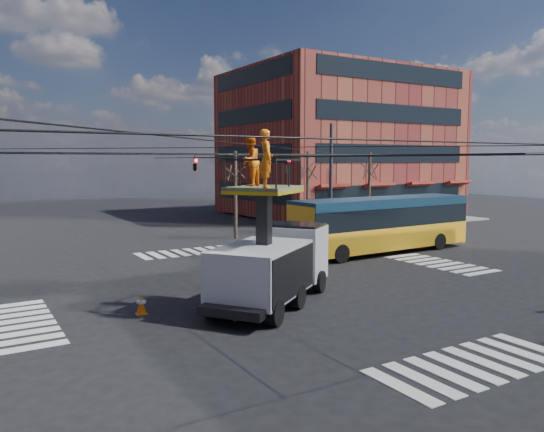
{
  "coord_description": "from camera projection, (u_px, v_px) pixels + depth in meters",
  "views": [
    {
      "loc": [
        -11.45,
        -18.82,
        5.36
      ],
      "look_at": [
        1.25,
        2.37,
        2.76
      ],
      "focal_mm": 35.0,
      "sensor_mm": 36.0,
      "label": 1
    }
  ],
  "objects": [
    {
      "name": "tree_a",
      "position": [
        235.0,
        171.0,
        36.06
      ],
      "size": [
        2.0,
        2.0,
        6.0
      ],
      "color": "#382B21",
      "rests_on": "ground"
    },
    {
      "name": "flagger",
      "position": [
        309.0,
        253.0,
        25.38
      ],
      "size": [
        0.72,
        1.24,
        1.92
      ],
      "primitive_type": "imported",
      "rotation": [
        0.0,
        0.0,
        -1.58
      ],
      "color": "orange",
      "rests_on": "ground"
    },
    {
      "name": "overhead_network",
      "position": [
        269.0,
        186.0,
        22.33
      ],
      "size": [
        24.24,
        24.24,
        8.0
      ],
      "color": "#2D2D30",
      "rests_on": "ground"
    },
    {
      "name": "utility_truck",
      "position": [
        272.0,
        249.0,
        19.81
      ],
      "size": [
        6.99,
        6.03,
        6.38
      ],
      "rotation": [
        0.0,
        0.0,
        0.64
      ],
      "color": "black",
      "rests_on": "ground"
    },
    {
      "name": "ground",
      "position": [
        275.0,
        287.0,
        22.47
      ],
      "size": [
        120.0,
        120.0,
        0.0
      ],
      "primitive_type": "plane",
      "color": "black",
      "rests_on": "ground"
    },
    {
      "name": "worker_ground",
      "position": [
        233.0,
        294.0,
        17.75
      ],
      "size": [
        0.69,
        1.14,
        1.81
      ],
      "primitive_type": "imported",
      "rotation": [
        0.0,
        0.0,
        1.82
      ],
      "color": "orange",
      "rests_on": "ground"
    },
    {
      "name": "traffic_cone",
      "position": [
        141.0,
        305.0,
        18.49
      ],
      "size": [
        0.36,
        0.36,
        0.68
      ],
      "primitive_type": "cone",
      "color": "orange",
      "rests_on": "ground"
    },
    {
      "name": "crosswalks",
      "position": [
        275.0,
        287.0,
        22.47
      ],
      "size": [
        22.4,
        22.4,
        0.02
      ],
      "primitive_type": null,
      "color": "silver",
      "rests_on": "ground"
    },
    {
      "name": "tree_c",
      "position": [
        370.0,
        170.0,
        42.2
      ],
      "size": [
        2.0,
        2.0,
        6.0
      ],
      "color": "#382B21",
      "rests_on": "ground"
    },
    {
      "name": "city_bus",
      "position": [
        382.0,
        223.0,
        30.84
      ],
      "size": [
        11.97,
        3.03,
        3.2
      ],
      "rotation": [
        0.0,
        0.0,
        0.04
      ],
      "color": "gold",
      "rests_on": "ground"
    },
    {
      "name": "building_ne",
      "position": [
        338.0,
        144.0,
        53.43
      ],
      "size": [
        20.06,
        16.06,
        14.0
      ],
      "color": "maroon",
      "rests_on": "ground"
    },
    {
      "name": "sidewalk_ne",
      "position": [
        348.0,
        216.0,
        51.12
      ],
      "size": [
        18.0,
        18.0,
        0.12
      ],
      "primitive_type": "cube",
      "color": "slate",
      "rests_on": "ground"
    },
    {
      "name": "tree_b",
      "position": [
        308.0,
        170.0,
        39.13
      ],
      "size": [
        2.0,
        2.0,
        6.0
      ],
      "color": "#382B21",
      "rests_on": "ground"
    }
  ]
}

